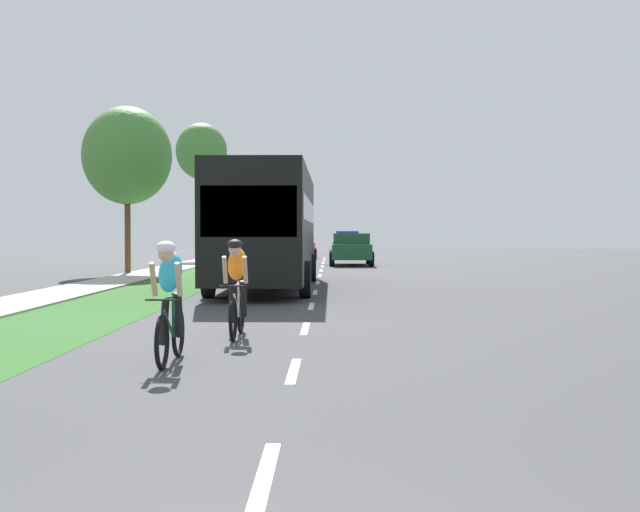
{
  "coord_description": "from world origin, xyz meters",
  "views": [
    {
      "loc": [
        0.46,
        -3.0,
        1.69
      ],
      "look_at": [
        0.14,
        19.55,
        1.03
      ],
      "focal_mm": 45.27,
      "sensor_mm": 36.0,
      "label": 1
    }
  ],
  "objects": [
    {
      "name": "sedan_red",
      "position": [
        -1.52,
        49.43,
        0.77
      ],
      "size": [
        1.98,
        4.3,
        1.52
      ],
      "color": "red",
      "rests_on": "ground_plane"
    },
    {
      "name": "suv_blue",
      "position": [
        1.67,
        59.8,
        0.95
      ],
      "size": [
        2.15,
        4.7,
        1.79
      ],
      "color": "#23389E",
      "rests_on": "ground_plane"
    },
    {
      "name": "sidewalk_concrete",
      "position": [
        -6.96,
        20.0,
        0.0
      ],
      "size": [
        1.9,
        70.0,
        0.1
      ],
      "primitive_type": "cube",
      "color": "#B2ADA3",
      "rests_on": "ground_plane"
    },
    {
      "name": "street_tree_far",
      "position": [
        -7.45,
        46.0,
        6.59
      ],
      "size": [
        3.1,
        3.1,
        8.33
      ],
      "color": "brown",
      "rests_on": "ground_plane"
    },
    {
      "name": "grass_verge",
      "position": [
        -4.63,
        20.0,
        0.0
      ],
      "size": [
        2.76,
        70.0,
        0.01
      ],
      "primitive_type": "cube",
      "color": "#2D6026",
      "rests_on": "ground_plane"
    },
    {
      "name": "cyclist_lead",
      "position": [
        -1.62,
        7.29,
        0.81
      ],
      "size": [
        0.42,
        1.72,
        1.58
      ],
      "color": "black",
      "rests_on": "ground_plane"
    },
    {
      "name": "street_tree_near",
      "position": [
        -7.83,
        29.61,
        4.79
      ],
      "size": [
        3.6,
        3.6,
        6.78
      ],
      "color": "brown",
      "rests_on": "ground_plane"
    },
    {
      "name": "bus_black",
      "position": [
        -1.46,
        21.45,
        1.98
      ],
      "size": [
        2.78,
        11.6,
        3.48
      ],
      "color": "black",
      "rests_on": "ground_plane"
    },
    {
      "name": "lane_markings_center",
      "position": [
        0.0,
        24.0,
        0.0
      ],
      "size": [
        0.12,
        53.49,
        0.01
      ],
      "color": "white",
      "rests_on": "ground_plane"
    },
    {
      "name": "ground_plane",
      "position": [
        0.0,
        20.0,
        0.0
      ],
      "size": [
        120.0,
        120.0,
        0.0
      ],
      "primitive_type": "plane",
      "color": "#424244"
    },
    {
      "name": "pickup_dark_green",
      "position": [
        1.46,
        38.38,
        0.83
      ],
      "size": [
        2.22,
        5.1,
        1.64
      ],
      "color": "#194C2D",
      "rests_on": "ground_plane"
    },
    {
      "name": "cyclist_trailing",
      "position": [
        -1.06,
        9.86,
        0.81
      ],
      "size": [
        0.42,
        1.72,
        1.58
      ],
      "color": "black",
      "rests_on": "ground_plane"
    }
  ]
}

